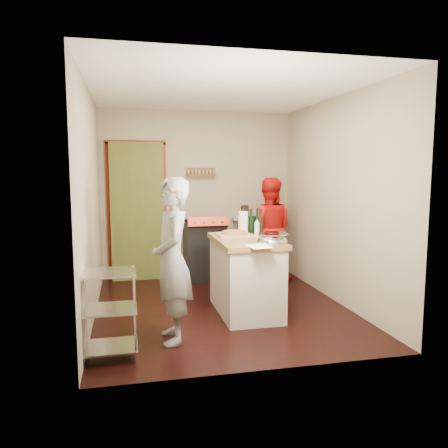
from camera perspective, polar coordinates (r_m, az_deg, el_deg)
The scene contains 10 objects.
floor at distance 5.47m, azimuth -0.36°, elevation -10.82°, with size 3.50×3.50×0.00m, color black.
back_wall at distance 6.91m, azimuth -8.71°, elevation 2.40°, with size 3.00×0.44×2.60m.
left_wall at distance 5.12m, azimuth -17.01°, elevation 2.49°, with size 0.04×3.50×2.60m, color tan.
right_wall at distance 5.73m, azimuth 14.47°, elevation 3.02°, with size 0.04×3.50×2.60m, color tan.
ceiling at distance 5.30m, azimuth -0.38°, elevation 17.16°, with size 3.00×3.50×0.02m, color white.
stove at distance 6.73m, azimuth -2.53°, elevation -3.51°, with size 0.60×0.63×1.00m.
wire_shelving at distance 4.09m, azimuth -14.74°, elevation -10.83°, with size 0.48×0.40×0.80m.
island at distance 5.18m, azimuth 2.88°, elevation -6.44°, with size 0.71×1.31×1.20m.
person_stripe at distance 4.28m, azimuth -6.78°, elevation -4.76°, with size 0.59×0.39×1.61m, color silver.
person_red at distance 6.69m, azimuth 5.81°, elevation -0.69°, with size 0.76×0.59×1.57m, color red.
Camera 1 is at (-1.10, -5.10, 1.67)m, focal length 35.00 mm.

